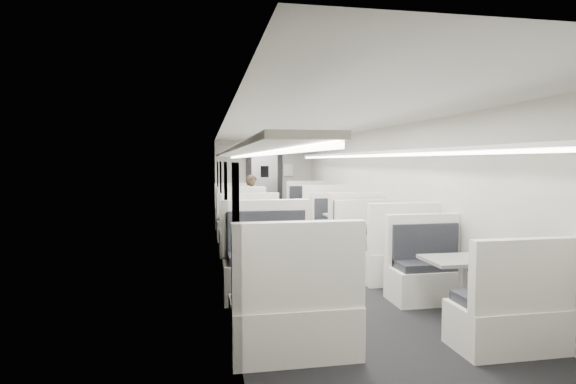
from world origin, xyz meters
name	(u,v)px	position (x,y,z in m)	size (l,w,h in m)	color
room	(308,194)	(0.00, 0.00, 1.20)	(3.24, 12.24, 2.64)	black
booth_left_a	(238,217)	(-1.00, 3.29, 0.40)	(1.09, 2.22, 1.19)	white
booth_left_b	(245,228)	(-1.00, 1.48, 0.40)	(1.10, 2.22, 1.19)	white
booth_left_c	(257,252)	(-1.00, -0.82, 0.36)	(0.98, 1.99, 1.06)	white
booth_left_d	(279,283)	(-1.00, -2.94, 0.42)	(1.16, 2.36, 1.26)	white
booth_right_a	(315,214)	(1.00, 3.46, 0.41)	(1.12, 2.27, 1.21)	white
booth_right_b	(346,231)	(1.00, 0.89, 0.36)	(0.99, 2.01, 1.08)	white
booth_right_c	(377,245)	(1.00, -0.82, 0.40)	(1.09, 2.22, 1.19)	white
booth_right_d	(462,289)	(1.00, -3.32, 0.36)	(1.01, 2.04, 1.09)	white
passenger	(252,206)	(-0.71, 2.65, 0.73)	(0.53, 0.35, 1.45)	black
window_a	(218,178)	(-1.49, 3.40, 1.35)	(0.02, 1.18, 0.84)	black
window_b	(221,183)	(-1.49, 1.20, 1.35)	(0.02, 1.18, 0.84)	black
window_c	(226,190)	(-1.49, -1.00, 1.35)	(0.02, 1.18, 0.84)	black
window_d	(236,203)	(-1.49, -3.20, 1.35)	(0.02, 1.18, 0.84)	black
luggage_rack_left	(238,153)	(-1.24, -0.30, 1.92)	(0.46, 10.40, 0.09)	white
luggage_rack_right	(381,153)	(1.24, -0.30, 1.92)	(0.46, 10.40, 0.09)	white
vestibule_door	(264,185)	(0.00, 5.93, 1.04)	(1.10, 0.13, 2.10)	black
exit_sign	(266,144)	(0.00, 5.44, 2.28)	(0.62, 0.12, 0.16)	black
wall_notice	(288,170)	(0.75, 5.92, 1.50)	(0.32, 0.02, 0.40)	white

